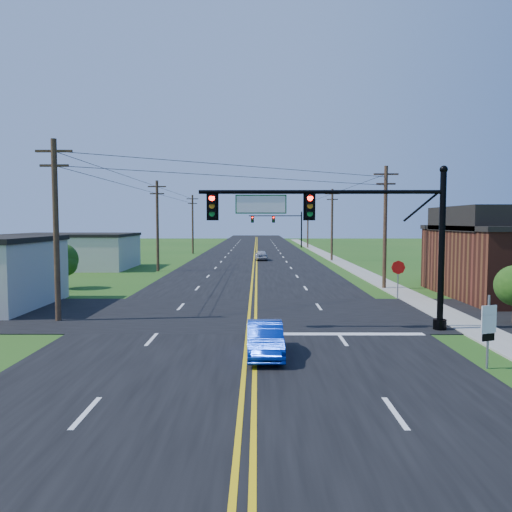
{
  "coord_description": "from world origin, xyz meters",
  "views": [
    {
      "loc": [
        0.44,
        -14.57,
        4.99
      ],
      "look_at": [
        0.37,
        10.0,
        3.27
      ],
      "focal_mm": 35.0,
      "sensor_mm": 36.0,
      "label": 1
    }
  ],
  "objects_px": {
    "blue_car": "(265,340)",
    "stop_sign": "(398,271)",
    "signal_mast_far": "(278,224)",
    "signal_mast_main": "(344,226)",
    "route_sign": "(488,326)"
  },
  "relations": [
    {
      "from": "signal_mast_main",
      "to": "route_sign",
      "type": "height_order",
      "value": "signal_mast_main"
    },
    {
      "from": "signal_mast_far",
      "to": "blue_car",
      "type": "bearing_deg",
      "value": -92.78
    },
    {
      "from": "blue_car",
      "to": "signal_mast_main",
      "type": "bearing_deg",
      "value": 50.14
    },
    {
      "from": "blue_car",
      "to": "stop_sign",
      "type": "relative_size",
      "value": 1.49
    },
    {
      "from": "signal_mast_main",
      "to": "stop_sign",
      "type": "bearing_deg",
      "value": 60.6
    },
    {
      "from": "signal_mast_main",
      "to": "signal_mast_far",
      "type": "height_order",
      "value": "same"
    },
    {
      "from": "signal_mast_far",
      "to": "route_sign",
      "type": "height_order",
      "value": "signal_mast_far"
    },
    {
      "from": "blue_car",
      "to": "route_sign",
      "type": "bearing_deg",
      "value": -12.42
    },
    {
      "from": "blue_car",
      "to": "stop_sign",
      "type": "xyz_separation_m",
      "value": [
        8.68,
        13.47,
        1.18
      ]
    },
    {
      "from": "signal_mast_main",
      "to": "route_sign",
      "type": "relative_size",
      "value": 4.5
    },
    {
      "from": "signal_mast_main",
      "to": "stop_sign",
      "type": "relative_size",
      "value": 4.53
    },
    {
      "from": "signal_mast_main",
      "to": "signal_mast_far",
      "type": "xyz_separation_m",
      "value": [
        0.1,
        72.0,
        -0.2
      ]
    },
    {
      "from": "signal_mast_main",
      "to": "blue_car",
      "type": "distance_m",
      "value": 7.1
    },
    {
      "from": "route_sign",
      "to": "stop_sign",
      "type": "distance_m",
      "value": 15.03
    },
    {
      "from": "signal_mast_far",
      "to": "blue_car",
      "type": "xyz_separation_m",
      "value": [
        -3.72,
        -76.49,
        -3.93
      ]
    }
  ]
}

